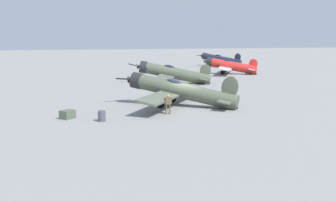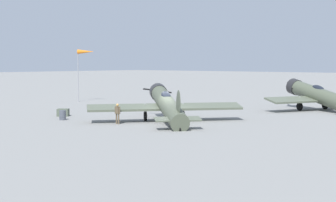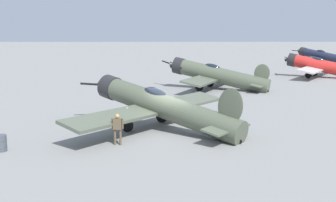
# 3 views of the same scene
# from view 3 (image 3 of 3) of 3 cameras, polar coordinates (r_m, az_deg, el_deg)

# --- Properties ---
(ground_plane) EXTENTS (400.00, 400.00, 0.00)m
(ground_plane) POSITION_cam_3_polar(r_m,az_deg,el_deg) (25.27, -0.00, -4.03)
(ground_plane) COLOR gray
(airplane_foreground) EXTENTS (11.20, 10.32, 3.18)m
(airplane_foreground) POSITION_cam_3_polar(r_m,az_deg,el_deg) (25.29, -0.94, -0.67)
(airplane_foreground) COLOR #4C5442
(airplane_foreground) RESTS_ON ground_plane
(airplane_mid_apron) EXTENTS (11.46, 10.73, 3.44)m
(airplane_mid_apron) POSITION_cam_3_polar(r_m,az_deg,el_deg) (43.03, 6.50, 3.46)
(airplane_mid_apron) COLOR #4C5442
(airplane_mid_apron) RESTS_ON ground_plane
(airplane_far_line) EXTENTS (10.90, 9.07, 3.07)m
(airplane_far_line) POSITION_cam_3_polar(r_m,az_deg,el_deg) (57.09, 19.76, 4.43)
(airplane_far_line) COLOR red
(airplane_far_line) RESTS_ON ground_plane
(airplane_outer_stand) EXTENTS (9.02, 9.25, 3.11)m
(airplane_outer_stand) POSITION_cam_3_polar(r_m,az_deg,el_deg) (76.69, 20.04, 5.68)
(airplane_outer_stand) COLOR #1E2338
(airplane_outer_stand) RESTS_ON ground_plane
(ground_crew_mechanic) EXTENTS (0.29, 0.63, 1.64)m
(ground_crew_mechanic) POSITION_cam_3_polar(r_m,az_deg,el_deg) (22.16, -6.78, -3.38)
(ground_crew_mechanic) COLOR brown
(ground_crew_mechanic) RESTS_ON ground_plane
(fuel_drum) EXTENTS (0.60, 0.60, 0.82)m
(fuel_drum) POSITION_cam_3_polar(r_m,az_deg,el_deg) (22.57, -21.49, -5.27)
(fuel_drum) COLOR #474C56
(fuel_drum) RESTS_ON ground_plane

